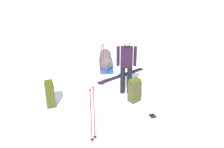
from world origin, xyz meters
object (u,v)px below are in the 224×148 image
object	(u,v)px
backpack_bright	(50,94)
ski_pair_near	(121,76)
thermos_bottle	(181,84)
ski_poles_planted_far	(93,112)
ski_pair_far	(153,117)
backpack_large_dark	(135,90)
gear_sled	(106,60)
skier_standing	(126,63)
ski_poles_planted_near	(103,63)

from	to	relation	value
backpack_bright	ski_pair_near	bearing A→B (deg)	-177.69
thermos_bottle	ski_poles_planted_far	bearing A→B (deg)	4.12
ski_pair_far	backpack_large_dark	xyz separation A→B (m)	(-0.19, -0.88, 0.32)
gear_sled	backpack_large_dark	bearing A→B (deg)	69.80
skier_standing	thermos_bottle	size ratio (longest dim) A/B	6.54
backpack_large_dark	ski_poles_planted_far	world-z (taller)	ski_poles_planted_far
backpack_large_dark	backpack_bright	xyz separation A→B (m)	(1.93, -1.31, 0.02)
backpack_large_dark	ski_poles_planted_near	bearing A→B (deg)	-86.40
ski_poles_planted_near	gear_sled	distance (m)	1.52
thermos_bottle	ski_poles_planted_near	bearing A→B (deg)	-44.59
ski_pair_near	gear_sled	xyz separation A→B (m)	(-0.10, -0.95, 0.21)
backpack_bright	gear_sled	world-z (taller)	backpack_bright
backpack_bright	thermos_bottle	world-z (taller)	backpack_bright
gear_sled	thermos_bottle	xyz separation A→B (m)	(-0.77, 2.75, -0.09)
backpack_large_dark	thermos_bottle	xyz separation A→B (m)	(-1.64, 0.38, -0.21)
skier_standing	backpack_large_dark	distance (m)	0.81
thermos_bottle	ski_pair_near	bearing A→B (deg)	-64.17
ski_poles_planted_near	thermos_bottle	bearing A→B (deg)	135.41
backpack_bright	gear_sled	size ratio (longest dim) A/B	0.55
ski_pair_far	backpack_bright	xyz separation A→B (m)	(1.74, -2.19, 0.35)
skier_standing	backpack_large_dark	size ratio (longest dim) A/B	2.48
ski_pair_far	ski_poles_planted_near	world-z (taller)	ski_poles_planted_near
ski_poles_planted_near	ski_poles_planted_far	size ratio (longest dim) A/B	0.98
ski_poles_planted_near	gear_sled	world-z (taller)	ski_poles_planted_near
ski_pair_far	ski_poles_planted_far	size ratio (longest dim) A/B	1.32
ski_poles_planted_near	skier_standing	bearing A→B (deg)	104.88
skier_standing	ski_poles_planted_far	distance (m)	2.35
ski_pair_far	gear_sled	distance (m)	3.43
backpack_large_dark	thermos_bottle	distance (m)	1.70
ski_pair_near	backpack_bright	xyz separation A→B (m)	(2.70, 0.11, 0.35)
backpack_large_dark	gear_sled	bearing A→B (deg)	-110.20
ski_poles_planted_far	ski_pair_near	bearing A→B (deg)	-142.54
ski_pair_near	ski_pair_far	distance (m)	2.50
ski_poles_planted_far	ski_poles_planted_near	bearing A→B (deg)	-133.08
thermos_bottle	backpack_bright	bearing A→B (deg)	-25.34
ski_pair_near	ski_poles_planted_near	bearing A→B (deg)	6.61
skier_standing	ski_pair_near	bearing A→B (deg)	-124.81
skier_standing	ski_poles_planted_near	bearing A→B (deg)	-75.12
backpack_bright	gear_sled	distance (m)	3.00
ski_poles_planted_far	ski_pair_far	bearing A→B (deg)	171.85
ski_pair_near	gear_sled	world-z (taller)	gear_sled
ski_pair_near	ski_poles_planted_far	distance (m)	3.46
skier_standing	backpack_bright	size ratio (longest dim) A/B	2.33
backpack_large_dark	ski_poles_planted_near	xyz separation A→B (m)	(0.08, -1.32, 0.41)
ski_pair_far	ski_pair_near	bearing A→B (deg)	-112.74
backpack_large_dark	ski_poles_planted_near	world-z (taller)	ski_poles_planted_near
ski_poles_planted_near	ski_pair_near	bearing A→B (deg)	-173.39
ski_pair_near	ski_poles_planted_far	bearing A→B (deg)	37.46
ski_pair_far	gear_sled	xyz separation A→B (m)	(-1.07, -3.26, 0.21)
skier_standing	backpack_bright	world-z (taller)	skier_standing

